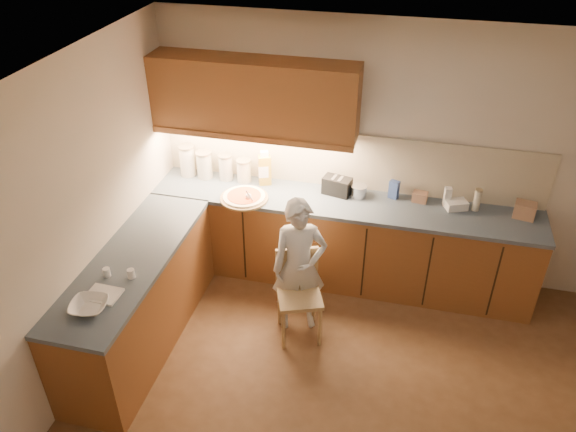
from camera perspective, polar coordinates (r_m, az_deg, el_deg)
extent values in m
plane|color=brown|center=(4.75, 6.35, -19.40)|extent=(4.50, 4.50, 0.00)
cube|color=beige|center=(5.49, 10.19, 5.99)|extent=(4.50, 0.04, 2.60)
cube|color=beige|center=(4.52, -22.01, -2.52)|extent=(0.04, 4.00, 2.60)
cube|color=white|center=(3.13, 9.28, 11.10)|extent=(4.50, 4.00, 0.04)
cube|color=brown|center=(5.70, 5.35, -2.60)|extent=(3.75, 0.60, 0.88)
cube|color=brown|center=(5.15, -14.86, -8.34)|extent=(0.60, 2.00, 0.88)
cube|color=#42505E|center=(5.45, 5.59, 1.33)|extent=(3.77, 0.62, 0.04)
cube|color=#42505E|center=(4.86, -15.62, -4.25)|extent=(0.62, 2.02, 0.04)
cube|color=black|center=(5.82, -10.13, -2.20)|extent=(0.02, 0.01, 0.80)
cube|color=black|center=(5.63, -4.48, -3.06)|extent=(0.02, 0.01, 0.80)
cube|color=black|center=(5.50, 1.50, -3.93)|extent=(0.02, 0.01, 0.80)
cube|color=black|center=(5.44, 7.71, -4.79)|extent=(0.02, 0.01, 0.80)
cube|color=black|center=(5.44, 14.01, -5.61)|extent=(0.02, 0.01, 0.80)
cube|color=black|center=(5.50, 20.25, -6.34)|extent=(0.02, 0.01, 0.80)
cube|color=#C5B898|center=(5.54, 6.22, 5.57)|extent=(3.75, 0.02, 0.58)
cube|color=brown|center=(5.31, -3.48, 12.02)|extent=(1.95, 0.35, 0.70)
cube|color=brown|center=(5.29, -3.89, 7.81)|extent=(1.95, 0.02, 0.06)
cylinder|color=#A28351|center=(5.46, -4.47, 1.83)|extent=(0.47, 0.47, 0.02)
cylinder|color=#FFECC7|center=(5.45, -4.48, 2.00)|extent=(0.41, 0.41, 0.02)
cylinder|color=#D1451B|center=(5.44, -4.49, 2.10)|extent=(0.33, 0.33, 0.01)
sphere|color=white|center=(5.38, -4.05, 2.02)|extent=(0.06, 0.06, 0.06)
cylinder|color=white|center=(5.31, -3.85, 1.94)|extent=(0.07, 0.10, 0.19)
imported|color=silver|center=(4.99, 1.16, -5.13)|extent=(0.56, 0.46, 1.33)
cylinder|color=tan|center=(5.04, -0.46, -11.53)|extent=(0.03, 0.03, 0.43)
cylinder|color=tan|center=(5.07, 3.25, -11.19)|extent=(0.03, 0.03, 0.43)
cylinder|color=tan|center=(5.27, -0.88, -9.08)|extent=(0.03, 0.03, 0.43)
cylinder|color=tan|center=(5.31, 2.64, -8.77)|extent=(0.03, 0.03, 0.43)
cube|color=tan|center=(5.01, 1.17, -8.17)|extent=(0.49, 0.49, 0.04)
cube|color=tan|center=(5.01, 0.91, -5.07)|extent=(0.37, 0.17, 0.38)
imported|color=white|center=(4.41, -19.56, -8.63)|extent=(0.32, 0.32, 0.07)
cylinder|color=silver|center=(5.89, -10.18, 5.48)|extent=(0.16, 0.16, 0.31)
cylinder|color=gray|center=(5.81, -10.34, 6.93)|extent=(0.17, 0.17, 0.02)
cylinder|color=beige|center=(5.82, -8.48, 5.08)|extent=(0.15, 0.15, 0.27)
cylinder|color=gray|center=(5.76, -8.60, 6.35)|extent=(0.16, 0.16, 0.02)
cylinder|color=beige|center=(5.76, -6.34, 4.89)|extent=(0.14, 0.14, 0.26)
cylinder|color=gray|center=(5.70, -6.42, 6.11)|extent=(0.15, 0.15, 0.02)
cylinder|color=beige|center=(5.71, -4.50, 4.53)|extent=(0.14, 0.14, 0.23)
cylinder|color=tan|center=(5.65, -4.55, 5.62)|extent=(0.15, 0.15, 0.02)
cube|color=#B89324|center=(5.63, -2.37, 4.67)|extent=(0.15, 0.13, 0.31)
cube|color=silver|center=(5.55, -2.42, 6.33)|extent=(0.09, 0.08, 0.06)
cube|color=black|center=(5.51, 5.00, 3.07)|extent=(0.30, 0.21, 0.17)
cube|color=#A2A3A7|center=(5.48, 4.72, 3.96)|extent=(0.05, 0.12, 0.00)
cube|color=#A2A3A7|center=(5.46, 5.37, 3.80)|extent=(0.05, 0.12, 0.00)
cylinder|color=#B4B4B9|center=(5.50, 7.21, 2.49)|extent=(0.15, 0.15, 0.11)
cylinder|color=#B4B4B9|center=(5.47, 7.25, 3.05)|extent=(0.16, 0.16, 0.01)
cube|color=#2F488E|center=(5.52, 10.71, 2.66)|extent=(0.11, 0.09, 0.18)
cube|color=#9A6F53|center=(5.53, 13.25, 1.91)|extent=(0.15, 0.12, 0.10)
cube|color=white|center=(5.51, 15.89, 1.90)|extent=(0.07, 0.07, 0.19)
cube|color=white|center=(5.51, 16.69, 1.12)|extent=(0.24, 0.20, 0.08)
cylinder|color=beige|center=(5.51, 18.65, 1.51)|extent=(0.07, 0.07, 0.21)
cylinder|color=gray|center=(5.46, 18.85, 2.50)|extent=(0.07, 0.07, 0.01)
cube|color=#A07556|center=(5.58, 22.92, 0.55)|extent=(0.21, 0.18, 0.14)
cube|color=silver|center=(4.52, -18.24, -7.59)|extent=(0.26, 0.21, 0.02)
cylinder|color=white|center=(4.68, -17.94, -5.46)|extent=(0.07, 0.07, 0.08)
cylinder|color=silver|center=(4.61, -15.66, -5.66)|extent=(0.08, 0.08, 0.08)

